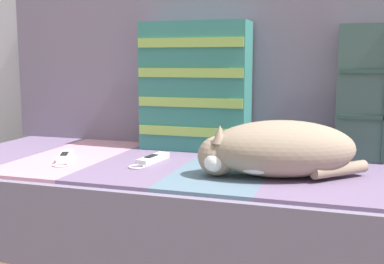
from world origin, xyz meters
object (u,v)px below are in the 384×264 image
at_px(sleeping_cat, 275,150).
at_px(game_remote_near, 152,159).
at_px(couch, 232,224).
at_px(game_remote_far, 65,157).
at_px(throw_pillow_striped, 195,87).

xyz_separation_m(sleeping_cat, game_remote_near, (-0.38, 0.07, -0.06)).
distance_m(couch, game_remote_far, 0.57).
relative_size(throw_pillow_striped, game_remote_far, 2.19).
xyz_separation_m(sleeping_cat, game_remote_far, (-0.66, 0.02, -0.06)).
height_order(couch, throw_pillow_striped, throw_pillow_striped).
bearing_deg(sleeping_cat, game_remote_near, 169.42).
xyz_separation_m(couch, game_remote_far, (-0.51, -0.12, 0.21)).
relative_size(game_remote_near, game_remote_far, 1.00).
xyz_separation_m(throw_pillow_striped, game_remote_far, (-0.34, -0.30, -0.21)).
distance_m(couch, sleeping_cat, 0.34).
bearing_deg(throw_pillow_striped, couch, -44.90).
bearing_deg(couch, sleeping_cat, -44.37).
bearing_deg(throw_pillow_striped, game_remote_near, -104.01).
relative_size(couch, throw_pillow_striped, 4.43).
height_order(throw_pillow_striped, game_remote_far, throw_pillow_striped).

